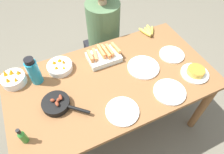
# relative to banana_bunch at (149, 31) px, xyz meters

# --- Properties ---
(ground_plane) EXTENTS (14.00, 14.00, 0.00)m
(ground_plane) POSITION_rel_banana_bunch_xyz_m (-0.57, -0.38, -0.78)
(ground_plane) COLOR #666051
(dining_table) EXTENTS (1.66, 0.89, 0.76)m
(dining_table) POSITION_rel_banana_bunch_xyz_m (-0.57, -0.38, -0.12)
(dining_table) COLOR brown
(dining_table) RESTS_ON ground_plane
(banana_bunch) EXTENTS (0.17, 0.19, 0.04)m
(banana_bunch) POSITION_rel_banana_bunch_xyz_m (0.00, 0.00, 0.00)
(banana_bunch) COLOR gold
(banana_bunch) RESTS_ON dining_table
(melon_tray) EXTENTS (0.28, 0.20, 0.10)m
(melon_tray) POSITION_rel_banana_bunch_xyz_m (-0.54, -0.14, 0.02)
(melon_tray) COLOR silver
(melon_tray) RESTS_ON dining_table
(skillet) EXTENTS (0.30, 0.28, 0.08)m
(skillet) POSITION_rel_banana_bunch_xyz_m (-1.03, -0.43, 0.01)
(skillet) COLOR black
(skillet) RESTS_ON dining_table
(frittata_plate_center) EXTENTS (0.22, 0.22, 0.06)m
(frittata_plate_center) POSITION_rel_banana_bunch_xyz_m (0.06, -0.61, 0.01)
(frittata_plate_center) COLOR white
(frittata_plate_center) RESTS_ON dining_table
(empty_plate_near_front) EXTENTS (0.27, 0.27, 0.02)m
(empty_plate_near_front) POSITION_rel_banana_bunch_xyz_m (-0.28, -0.38, -0.01)
(empty_plate_near_front) COLOR white
(empty_plate_near_front) RESTS_ON dining_table
(empty_plate_far_left) EXTENTS (0.25, 0.25, 0.02)m
(empty_plate_far_left) POSITION_rel_banana_bunch_xyz_m (-0.23, -0.68, -0.01)
(empty_plate_far_left) COLOR white
(empty_plate_far_left) RESTS_ON dining_table
(empty_plate_far_right) EXTENTS (0.24, 0.24, 0.02)m
(empty_plate_far_right) POSITION_rel_banana_bunch_xyz_m (-0.63, -0.68, -0.01)
(empty_plate_far_right) COLOR white
(empty_plate_far_right) RESTS_ON dining_table
(empty_plate_mid_edge) EXTENTS (0.22, 0.22, 0.02)m
(empty_plate_mid_edge) POSITION_rel_banana_bunch_xyz_m (0.02, -0.35, -0.01)
(empty_plate_mid_edge) COLOR white
(empty_plate_mid_edge) RESTS_ON dining_table
(fruit_bowl_mango) EXTENTS (0.19, 0.19, 0.12)m
(fruit_bowl_mango) POSITION_rel_banana_bunch_xyz_m (-1.28, -0.08, 0.02)
(fruit_bowl_mango) COLOR white
(fruit_bowl_mango) RESTS_ON dining_table
(fruit_bowl_citrus) EXTENTS (0.21, 0.21, 0.10)m
(fruit_bowl_citrus) POSITION_rel_banana_bunch_xyz_m (-0.92, -0.09, 0.01)
(fruit_bowl_citrus) COLOR white
(fruit_bowl_citrus) RESTS_ON dining_table
(water_bottle) EXTENTS (0.09, 0.09, 0.25)m
(water_bottle) POSITION_rel_banana_bunch_xyz_m (-1.12, -0.14, 0.10)
(water_bottle) COLOR teal
(water_bottle) RESTS_ON dining_table
(hot_sauce_bottle) EXTENTS (0.04, 0.04, 0.16)m
(hot_sauce_bottle) POSITION_rel_banana_bunch_xyz_m (-1.29, -0.60, 0.05)
(hot_sauce_bottle) COLOR #337F2D
(hot_sauce_bottle) RESTS_ON dining_table
(person_figure) EXTENTS (0.37, 0.37, 1.24)m
(person_figure) POSITION_rel_banana_bunch_xyz_m (-0.36, 0.30, -0.27)
(person_figure) COLOR black
(person_figure) RESTS_ON ground_plane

